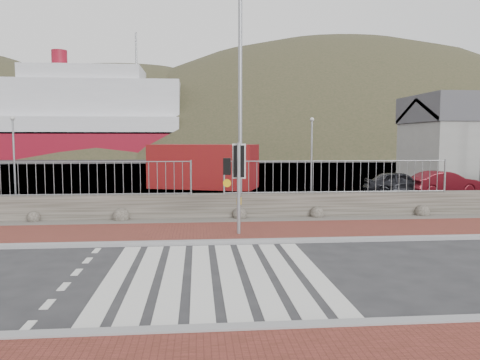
{
  "coord_description": "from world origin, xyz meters",
  "views": [
    {
      "loc": [
        -0.37,
        -9.75,
        2.88
      ],
      "look_at": [
        0.8,
        3.0,
        1.78
      ],
      "focal_mm": 35.0,
      "sensor_mm": 36.0,
      "label": 1
    }
  ],
  "objects": [
    {
      "name": "railing",
      "position": [
        0.0,
        7.15,
        1.82
      ],
      "size": [
        18.07,
        0.07,
        1.22
      ],
      "color": "gray",
      "rests_on": "stone_wall"
    },
    {
      "name": "sidewalk_far",
      "position": [
        0.0,
        4.5,
        0.04
      ],
      "size": [
        40.0,
        3.0,
        0.08
      ],
      "primitive_type": "cube",
      "color": "brown",
      "rests_on": "ground"
    },
    {
      "name": "traffic_signal_far",
      "position": [
        0.82,
        4.02,
        2.02
      ],
      "size": [
        0.68,
        0.31,
        2.79
      ],
      "rotation": [
        0.0,
        0.0,
        2.97
      ],
      "color": "gray",
      "rests_on": "ground"
    },
    {
      "name": "streetlight",
      "position": [
        1.42,
        8.05,
        4.95
      ],
      "size": [
        1.78,
        0.84,
        8.79
      ],
      "rotation": [
        0.0,
        0.0,
        -0.37
      ],
      "color": "gray",
      "rests_on": "ground"
    },
    {
      "name": "car_a",
      "position": [
        10.21,
        13.8,
        0.62
      ],
      "size": [
        3.75,
        1.85,
        1.23
      ],
      "primitive_type": "imported",
      "rotation": [
        0.0,
        0.0,
        1.46
      ],
      "color": "black",
      "rests_on": "ground"
    },
    {
      "name": "stone_wall",
      "position": [
        0.0,
        7.3,
        0.45
      ],
      "size": [
        40.0,
        0.6,
        0.9
      ],
      "primitive_type": "cube",
      "color": "#444037",
      "rests_on": "ground"
    },
    {
      "name": "kerb_far",
      "position": [
        0.0,
        3.0,
        0.05
      ],
      "size": [
        40.0,
        0.25,
        0.12
      ],
      "primitive_type": "cube",
      "color": "gray",
      "rests_on": "ground"
    },
    {
      "name": "quay",
      "position": [
        0.0,
        27.9,
        0.0
      ],
      "size": [
        120.0,
        40.0,
        0.5
      ],
      "primitive_type": "cube",
      "color": "#4C4C4F",
      "rests_on": "ground"
    },
    {
      "name": "ground",
      "position": [
        0.0,
        0.0,
        0.0
      ],
      "size": [
        220.0,
        220.0,
        0.0
      ],
      "primitive_type": "plane",
      "color": "#28282B",
      "rests_on": "ground"
    },
    {
      "name": "water",
      "position": [
        0.0,
        62.9,
        0.0
      ],
      "size": [
        220.0,
        50.0,
        0.05
      ],
      "primitive_type": "cube",
      "color": "#3F4C54",
      "rests_on": "ground"
    },
    {
      "name": "car_b",
      "position": [
        12.48,
        13.55,
        0.62
      ],
      "size": [
        3.94,
        1.89,
        1.25
      ],
      "primitive_type": "imported",
      "rotation": [
        0.0,
        0.0,
        1.73
      ],
      "color": "#4E0B12",
      "rests_on": "ground"
    },
    {
      "name": "kerb_near",
      "position": [
        0.0,
        -3.0,
        0.05
      ],
      "size": [
        40.0,
        0.25,
        0.12
      ],
      "primitive_type": "cube",
      "color": "gray",
      "rests_on": "ground"
    },
    {
      "name": "hills_backdrop",
      "position": [
        6.74,
        87.9,
        -23.05
      ],
      "size": [
        254.0,
        90.0,
        100.0
      ],
      "color": "#30341F",
      "rests_on": "ground"
    },
    {
      "name": "gravel_strip",
      "position": [
        0.0,
        6.5,
        0.03
      ],
      "size": [
        40.0,
        1.5,
        0.06
      ],
      "primitive_type": "cube",
      "color": "#59544C",
      "rests_on": "ground"
    },
    {
      "name": "ferry",
      "position": [
        -24.65,
        67.9,
        5.36
      ],
      "size": [
        50.0,
        16.0,
        20.0
      ],
      "color": "maroon",
      "rests_on": "ground"
    },
    {
      "name": "zebra_crossing",
      "position": [
        -0.0,
        0.0,
        0.01
      ],
      "size": [
        4.62,
        5.6,
        0.01
      ],
      "color": "silver",
      "rests_on": "ground"
    },
    {
      "name": "shipping_container",
      "position": [
        0.01,
        18.26,
        1.3
      ],
      "size": [
        6.75,
        4.49,
        2.6
      ],
      "primitive_type": "cube",
      "rotation": [
        0.0,
        0.0,
        -0.33
      ],
      "color": "maroon",
      "rests_on": "ground"
    }
  ]
}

